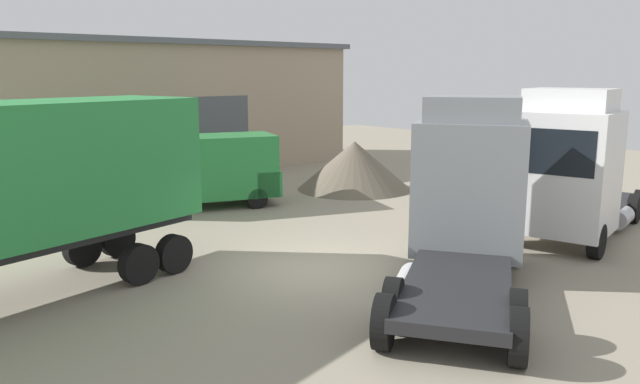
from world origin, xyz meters
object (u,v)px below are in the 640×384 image
Objects in this scene: gravel_pile at (354,165)px; traffic_cone at (424,220)px; delivery_van_green at (204,169)px; tractor_unit_white at (569,172)px; tractor_unit_grey at (468,194)px.

traffic_cone is (-2.82, -6.10, -0.72)m from gravel_pile.
gravel_pile is 8.40× the size of traffic_cone.
gravel_pile is 6.76m from traffic_cone.
traffic_cone is at bearing -43.67° from delivery_van_green.
tractor_unit_white is at bearing -63.53° from traffic_cone.
delivery_van_green is (-5.32, 10.59, -0.62)m from tractor_unit_white.
tractor_unit_grey reaches higher than traffic_cone.
tractor_unit_grey is 11.14m from gravel_pile.
tractor_unit_grey reaches higher than gravel_pile.
delivery_van_green is 7.93m from traffic_cone.
gravel_pile is (5.51, 9.63, -0.96)m from tractor_unit_grey.
tractor_unit_grey is at bearing -127.25° from traffic_cone.
tractor_unit_grey is 12.62× the size of traffic_cone.
gravel_pile reaches higher than traffic_cone.
gravel_pile is at bearing 26.73° from tractor_unit_grey.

